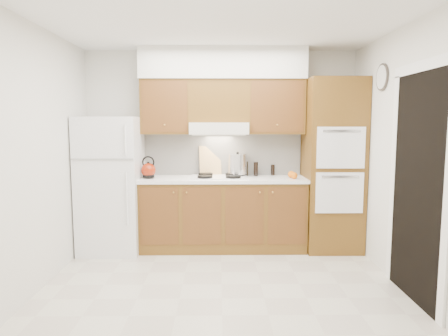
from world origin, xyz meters
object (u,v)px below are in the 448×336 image
kettle (148,170)px  stock_pot (238,164)px  oven_cabinet (332,165)px  fridge (112,185)px

kettle → stock_pot: stock_pot is taller
oven_cabinet → kettle: size_ratio=11.83×
oven_cabinet → stock_pot: oven_cabinet is taller
fridge → stock_pot: (1.63, 0.20, 0.24)m
oven_cabinet → kettle: (-2.37, -0.03, -0.06)m
oven_cabinet → stock_pot: bearing=172.1°
stock_pot → kettle: bearing=-170.2°
fridge → oven_cabinet: 2.86m
fridge → oven_cabinet: oven_cabinet is taller
oven_cabinet → kettle: 2.37m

